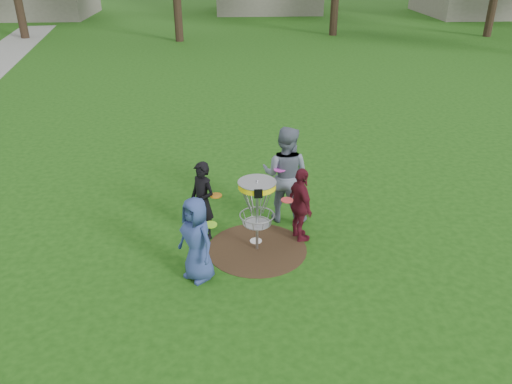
{
  "coord_description": "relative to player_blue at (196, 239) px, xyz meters",
  "views": [
    {
      "loc": [
        -0.48,
        -7.58,
        4.95
      ],
      "look_at": [
        0.0,
        0.3,
        1.0
      ],
      "focal_mm": 35.0,
      "sensor_mm": 36.0,
      "label": 1
    }
  ],
  "objects": [
    {
      "name": "ground",
      "position": [
        1.02,
        0.78,
        -0.73
      ],
      "size": [
        100.0,
        100.0,
        0.0
      ],
      "primitive_type": "plane",
      "color": "#19470F",
      "rests_on": "ground"
    },
    {
      "name": "disc_golf_basket",
      "position": [
        1.02,
        0.78,
        0.29
      ],
      "size": [
        0.66,
        0.67,
        1.38
      ],
      "color": "#9EA0A5",
      "rests_on": "ground"
    },
    {
      "name": "dirt_patch",
      "position": [
        1.02,
        0.78,
        -0.72
      ],
      "size": [
        1.8,
        1.8,
        0.01
      ],
      "primitive_type": "cylinder",
      "color": "#47331E",
      "rests_on": "ground"
    },
    {
      "name": "player_black",
      "position": [
        0.05,
        1.27,
        0.02
      ],
      "size": [
        0.64,
        0.64,
        1.5
      ],
      "primitive_type": "imported",
      "rotation": [
        0.0,
        0.0,
        -0.77
      ],
      "color": "black",
      "rests_on": "ground"
    },
    {
      "name": "held_discs",
      "position": [
        0.89,
        0.98,
        0.24
      ],
      "size": [
        1.56,
        1.67,
        0.33
      ],
      "color": "#89EB1A",
      "rests_on": "ground"
    },
    {
      "name": "player_grey",
      "position": [
        1.63,
        1.86,
        0.24
      ],
      "size": [
        1.14,
        1.03,
        1.93
      ],
      "primitive_type": "imported",
      "rotation": [
        0.0,
        0.0,
        2.75
      ],
      "color": "slate",
      "rests_on": "ground"
    },
    {
      "name": "player_blue",
      "position": [
        0.0,
        0.0,
        0.0
      ],
      "size": [
        0.82,
        0.83,
        1.45
      ],
      "primitive_type": "imported",
      "rotation": [
        0.0,
        0.0,
        -0.81
      ],
      "color": "navy",
      "rests_on": "ground"
    },
    {
      "name": "player_maroon",
      "position": [
        1.82,
        1.08,
        -0.02
      ],
      "size": [
        0.56,
        0.89,
        1.42
      ],
      "primitive_type": "imported",
      "rotation": [
        0.0,
        0.0,
        1.85
      ],
      "color": "#591421",
      "rests_on": "ground"
    },
    {
      "name": "disc_on_grass",
      "position": [
        1.01,
        1.03,
        -0.72
      ],
      "size": [
        0.22,
        0.22,
        0.02
      ],
      "primitive_type": "cylinder",
      "color": "white",
      "rests_on": "ground"
    }
  ]
}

